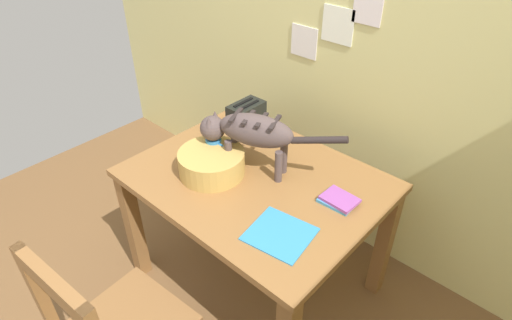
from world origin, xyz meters
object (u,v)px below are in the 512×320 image
object	(u,v)px
wicker_basket	(212,162)
toaster	(246,118)
cat	(249,132)
saucer_bowl	(215,158)
magazine	(280,234)
dining_table	(256,192)
book_stack	(339,200)
coffee_mug	(214,147)

from	to	relation	value
wicker_basket	toaster	xyz separation A→B (m)	(-0.14, 0.39, 0.03)
cat	toaster	distance (m)	0.38
saucer_bowl	toaster	xyz separation A→B (m)	(-0.08, 0.32, 0.07)
magazine	toaster	size ratio (longest dim) A/B	1.23
saucer_bowl	magazine	size ratio (longest dim) A/B	0.88
toaster	magazine	bearing A→B (deg)	-37.13
cat	wicker_basket	bearing A→B (deg)	121.24
dining_table	toaster	size ratio (longest dim) A/B	5.82
wicker_basket	toaster	size ratio (longest dim) A/B	1.58
magazine	book_stack	distance (m)	0.33
dining_table	book_stack	distance (m)	0.42
coffee_mug	book_stack	xyz separation A→B (m)	(0.63, 0.15, -0.07)
cat	book_stack	world-z (taller)	cat
dining_table	magazine	xyz separation A→B (m)	(0.33, -0.22, 0.09)
cat	toaster	world-z (taller)	cat
saucer_bowl	coffee_mug	size ratio (longest dim) A/B	1.77
saucer_bowl	wicker_basket	distance (m)	0.11
saucer_bowl	book_stack	world-z (taller)	saucer_bowl
saucer_bowl	magazine	distance (m)	0.60
saucer_bowl	toaster	world-z (taller)	toaster
saucer_bowl	cat	bearing A→B (deg)	21.15
dining_table	book_stack	xyz separation A→B (m)	(0.39, 0.11, 0.11)
coffee_mug	wicker_basket	distance (m)	0.10
saucer_bowl	book_stack	xyz separation A→B (m)	(0.64, 0.15, -0.00)
book_stack	toaster	distance (m)	0.74
coffee_mug	wicker_basket	xyz separation A→B (m)	(0.06, -0.08, -0.03)
coffee_mug	magazine	distance (m)	0.60
cat	dining_table	bearing A→B (deg)	-134.05
coffee_mug	toaster	world-z (taller)	toaster
wicker_basket	cat	bearing A→B (deg)	52.39
saucer_bowl	coffee_mug	bearing A→B (deg)	0.00
cat	coffee_mug	world-z (taller)	cat
saucer_bowl	book_stack	distance (m)	0.65
coffee_mug	toaster	bearing A→B (deg)	104.59
magazine	toaster	world-z (taller)	toaster
cat	book_stack	size ratio (longest dim) A/B	4.08
dining_table	magazine	bearing A→B (deg)	-33.43
dining_table	saucer_bowl	bearing A→B (deg)	-170.89
coffee_mug	dining_table	bearing A→B (deg)	9.27
cat	wicker_basket	distance (m)	0.24
saucer_bowl	magazine	bearing A→B (deg)	-17.17
cat	saucer_bowl	bearing A→B (deg)	90.00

